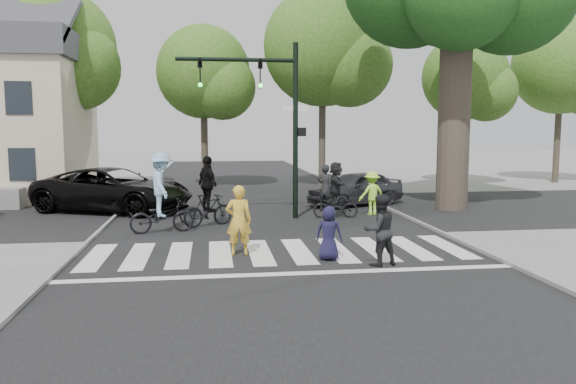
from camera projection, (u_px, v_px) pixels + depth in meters
name	position (u px, v px, depth m)	size (l,w,h in m)	color
ground	(284.00, 261.00, 13.31)	(120.00, 120.00, 0.00)	gray
road_stem	(264.00, 225.00, 18.23)	(10.00, 70.00, 0.01)	black
road_cross	(257.00, 211.00, 21.18)	(70.00, 10.00, 0.01)	black
curb_left	(104.00, 227.00, 17.53)	(0.10, 70.00, 0.10)	gray
curb_right	(413.00, 220.00, 18.91)	(0.10, 70.00, 0.10)	gray
crosswalk	(281.00, 254.00, 13.96)	(10.00, 3.85, 0.01)	silver
traffic_signal	(271.00, 105.00, 19.01)	(4.45, 0.29, 6.00)	black
bg_tree_1	(60.00, 53.00, 26.59)	(6.09, 5.80, 9.80)	brown
bg_tree_2	(208.00, 76.00, 28.76)	(5.04, 4.80, 8.40)	brown
bg_tree_3	(330.00, 51.00, 28.12)	(6.30, 6.00, 10.20)	brown
bg_tree_4	(470.00, 81.00, 30.19)	(4.83, 4.60, 8.15)	brown
bg_tree_5	(568.00, 70.00, 31.49)	(5.67, 5.40, 9.30)	brown
pedestrian_woman	(239.00, 220.00, 13.83)	(0.64, 0.42, 1.75)	gold
pedestrian_child	(329.00, 233.00, 13.33)	(0.64, 0.41, 1.30)	#191634
pedestrian_adult	(380.00, 230.00, 12.79)	(0.80, 0.62, 1.65)	black
cyclist_left	(162.00, 198.00, 16.74)	(2.01, 1.36, 2.42)	black
cyclist_mid	(208.00, 198.00, 17.86)	(1.75, 1.25, 2.26)	black
cyclist_right	(336.00, 193.00, 19.56)	(1.60, 1.49, 1.97)	black
car_suv	(114.00, 190.00, 21.04)	(2.75, 5.96, 1.66)	black
car_grey	(356.00, 188.00, 22.75)	(1.66, 4.12, 1.40)	#35363B
bystander_hivis	(372.00, 193.00, 20.27)	(1.02, 0.59, 1.58)	#B3FF3C
bystander_dark	(325.00, 188.00, 21.26)	(0.64, 0.42, 1.77)	black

